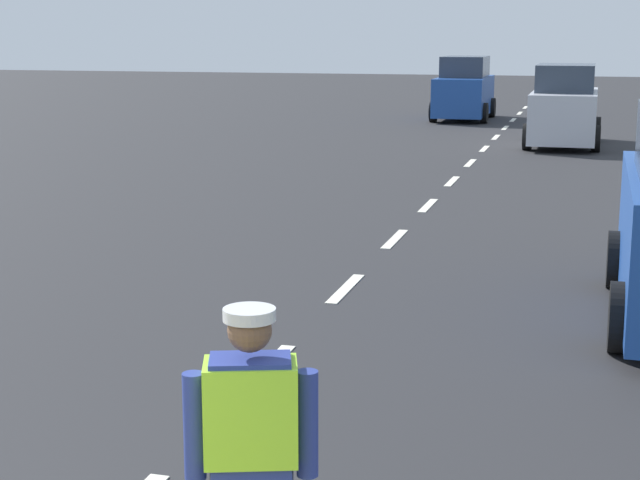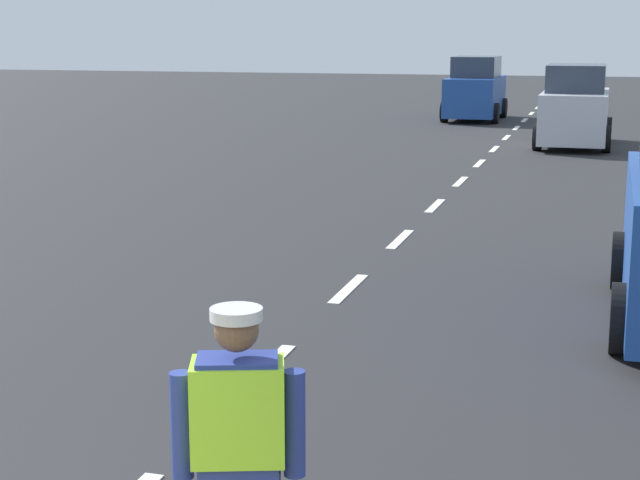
% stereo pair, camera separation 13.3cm
% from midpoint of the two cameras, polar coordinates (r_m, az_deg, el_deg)
% --- Properties ---
extents(ground_plane, '(96.00, 96.00, 0.00)m').
position_cam_midpoint_polar(ground_plane, '(23.82, 9.28, 4.39)').
color(ground_plane, '#28282B').
extents(lane_center_line, '(0.14, 46.40, 0.01)m').
position_cam_midpoint_polar(lane_center_line, '(27.97, 10.34, 5.43)').
color(lane_center_line, silver).
rests_on(lane_center_line, ground).
extents(road_worker, '(0.70, 0.53, 1.67)m').
position_cam_midpoint_polar(road_worker, '(5.15, -3.61, -11.80)').
color(road_worker, '#383D4C').
rests_on(road_worker, ground).
extents(car_oncoming_third, '(1.92, 4.04, 2.16)m').
position_cam_midpoint_polar(car_oncoming_third, '(35.27, 8.91, 8.37)').
color(car_oncoming_third, '#1E4799').
rests_on(car_oncoming_third, ground).
extents(car_outgoing_far, '(1.92, 4.22, 2.14)m').
position_cam_midpoint_polar(car_outgoing_far, '(27.60, 14.39, 7.24)').
color(car_outgoing_far, silver).
rests_on(car_outgoing_far, ground).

